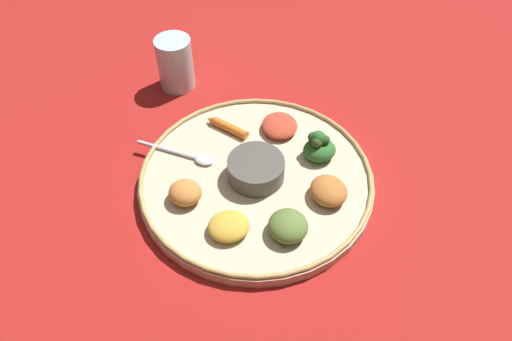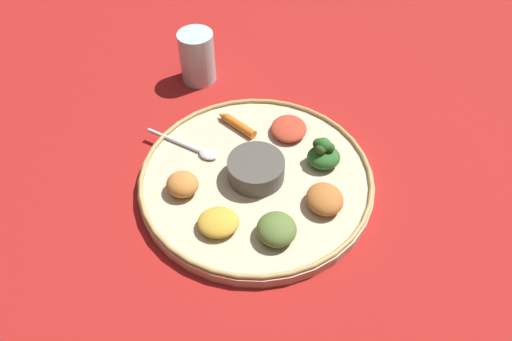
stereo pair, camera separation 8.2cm
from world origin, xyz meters
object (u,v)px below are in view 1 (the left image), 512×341
object	(u,v)px
drinking_glass	(176,66)
spoon	(188,155)
center_bowl	(256,168)
greens_pile	(319,146)
carrot_near_spoon	(226,127)

from	to	relation	value
drinking_glass	spoon	bearing A→B (deg)	167.53
center_bowl	greens_pile	distance (m)	0.12
spoon	drinking_glass	bearing A→B (deg)	-12.47
greens_pile	center_bowl	bearing A→B (deg)	91.65
center_bowl	carrot_near_spoon	size ratio (longest dim) A/B	1.18
center_bowl	drinking_glass	distance (m)	0.32
drinking_glass	carrot_near_spoon	bearing A→B (deg)	-168.93
spoon	drinking_glass	world-z (taller)	drinking_glass
center_bowl	spoon	bearing A→B (deg)	46.29
greens_pile	carrot_near_spoon	world-z (taller)	greens_pile
greens_pile	carrot_near_spoon	distance (m)	0.17
center_bowl	carrot_near_spoon	world-z (taller)	center_bowl
center_bowl	drinking_glass	world-z (taller)	drinking_glass
center_bowl	drinking_glass	xyz separation A→B (m)	(0.31, 0.04, 0.01)
center_bowl	drinking_glass	size ratio (longest dim) A/B	0.89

